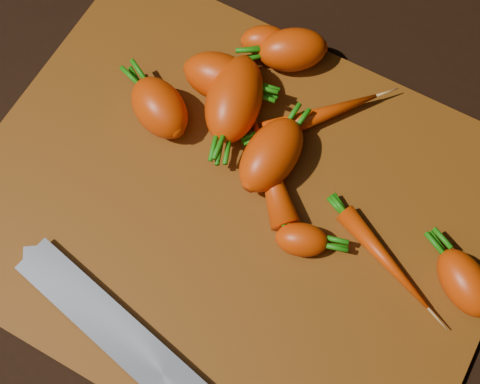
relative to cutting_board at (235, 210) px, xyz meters
The scene contains 14 objects.
ground 0.01m from the cutting_board, ahead, with size 2.00×2.00×0.01m, color black.
cutting_board is the anchor object (origin of this frame).
carrot_0 0.13m from the cutting_board, 125.44° to the left, with size 0.07×0.05×0.05m, color #DD3700.
carrot_1 0.12m from the cutting_board, 156.75° to the left, with size 0.07×0.05×0.05m, color #DD3700.
carrot_2 0.11m from the cutting_board, 119.33° to the left, with size 0.09×0.05×0.05m, color #DD3700.
carrot_3 0.06m from the cutting_board, 80.93° to the left, with size 0.08×0.05×0.05m, color #DD3700.
carrot_4 0.17m from the cutting_board, 99.28° to the left, with size 0.07×0.04×0.04m, color #DD3700.
carrot_5 0.18m from the cutting_board, 109.41° to the left, with size 0.05×0.03×0.03m, color #DD3700.
carrot_6 0.22m from the cutting_board, ahead, with size 0.07×0.04×0.04m, color #DD3700.
carrot_7 0.13m from the cutting_board, 76.60° to the left, with size 0.12×0.02×0.02m, color #DD3700.
carrot_8 0.15m from the cutting_board, ahead, with size 0.11×0.02×0.02m, color #DD3700.
carrot_9 0.05m from the cutting_board, 70.93° to the left, with size 0.11×0.03×0.03m, color #DD3700.
carrot_10 0.07m from the cutting_board, ahead, with size 0.05×0.03×0.03m, color #DD3700.
knife 0.16m from the cutting_board, 96.75° to the right, with size 0.34×0.10×0.02m.
Camera 1 is at (0.11, -0.19, 0.61)m, focal length 50.00 mm.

